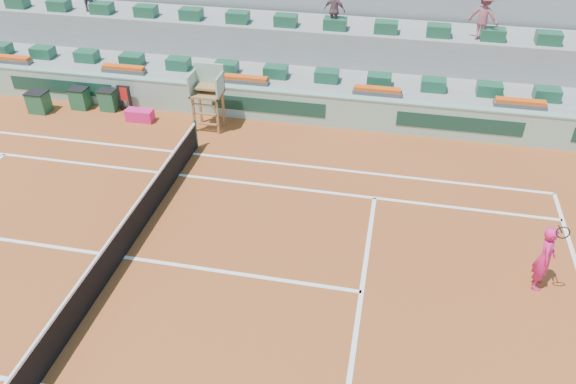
% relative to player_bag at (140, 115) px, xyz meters
% --- Properties ---
extents(ground, '(90.00, 90.00, 0.00)m').
position_rel_player_bag_xyz_m(ground, '(2.79, -7.41, -0.23)').
color(ground, '#94441C').
rests_on(ground, ground).
extents(seating_tier_lower, '(36.00, 4.00, 1.20)m').
position_rel_player_bag_xyz_m(seating_tier_lower, '(2.79, 3.29, 0.37)').
color(seating_tier_lower, gray).
rests_on(seating_tier_lower, ground).
extents(seating_tier_upper, '(36.00, 2.40, 2.60)m').
position_rel_player_bag_xyz_m(seating_tier_upper, '(2.79, 4.89, 1.07)').
color(seating_tier_upper, gray).
rests_on(seating_tier_upper, ground).
extents(stadium_back_wall, '(36.00, 0.40, 4.40)m').
position_rel_player_bag_xyz_m(stadium_back_wall, '(2.79, 6.49, 1.97)').
color(stadium_back_wall, gray).
rests_on(stadium_back_wall, ground).
extents(player_bag, '(1.03, 0.46, 0.46)m').
position_rel_player_bag_xyz_m(player_bag, '(0.00, 0.00, 0.00)').
color(player_bag, '#ED1F70').
rests_on(player_bag, ground).
extents(spectator_mid, '(0.94, 0.59, 1.50)m').
position_rel_player_bag_xyz_m(spectator_mid, '(6.74, 4.28, 3.12)').
color(spectator_mid, '#724C57').
rests_on(spectator_mid, seating_tier_upper).
extents(spectator_right, '(1.31, 1.05, 1.78)m').
position_rel_player_bag_xyz_m(spectator_right, '(12.33, 4.26, 3.26)').
color(spectator_right, '#9B4D58').
rests_on(spectator_right, seating_tier_upper).
extents(court_lines, '(23.89, 11.09, 0.01)m').
position_rel_player_bag_xyz_m(court_lines, '(2.79, -7.41, -0.22)').
color(court_lines, white).
rests_on(court_lines, ground).
extents(tennis_net, '(0.10, 11.97, 1.10)m').
position_rel_player_bag_xyz_m(tennis_net, '(2.79, -7.41, 0.30)').
color(tennis_net, black).
rests_on(tennis_net, ground).
extents(advertising_hoarding, '(36.00, 0.34, 1.26)m').
position_rel_player_bag_xyz_m(advertising_hoarding, '(2.81, 1.09, 0.41)').
color(advertising_hoarding, '#90B5A0').
rests_on(advertising_hoarding, ground).
extents(umpire_chair, '(1.10, 0.90, 2.40)m').
position_rel_player_bag_xyz_m(umpire_chair, '(2.79, 0.09, 1.31)').
color(umpire_chair, brown).
rests_on(umpire_chair, ground).
extents(seat_row_lower, '(32.90, 0.60, 0.44)m').
position_rel_player_bag_xyz_m(seat_row_lower, '(2.79, 2.39, 1.19)').
color(seat_row_lower, '#1A5035').
rests_on(seat_row_lower, seating_tier_lower).
extents(seat_row_upper, '(32.90, 0.60, 0.44)m').
position_rel_player_bag_xyz_m(seat_row_upper, '(2.79, 4.29, 2.59)').
color(seat_row_upper, '#1A5035').
rests_on(seat_row_upper, seating_tier_upper).
extents(flower_planters, '(26.80, 0.36, 0.28)m').
position_rel_player_bag_xyz_m(flower_planters, '(1.29, 1.59, 1.11)').
color(flower_planters, '#4F4F4F').
rests_on(flower_planters, seating_tier_lower).
extents(drink_cooler_a, '(0.66, 0.57, 0.84)m').
position_rel_player_bag_xyz_m(drink_cooler_a, '(-1.57, 0.65, 0.19)').
color(drink_cooler_a, '#1C5433').
rests_on(drink_cooler_a, ground).
extents(drink_cooler_b, '(0.68, 0.59, 0.84)m').
position_rel_player_bag_xyz_m(drink_cooler_b, '(-2.75, 0.54, 0.19)').
color(drink_cooler_b, '#1C5433').
rests_on(drink_cooler_b, ground).
extents(drink_cooler_c, '(0.77, 0.66, 0.84)m').
position_rel_player_bag_xyz_m(drink_cooler_c, '(-4.16, -0.08, 0.19)').
color(drink_cooler_c, '#1C5433').
rests_on(drink_cooler_c, ground).
extents(towel_rack, '(0.54, 0.09, 1.03)m').
position_rel_player_bag_xyz_m(towel_rack, '(-0.91, 0.74, 0.38)').
color(towel_rack, black).
rests_on(towel_rack, ground).
extents(tennis_player, '(0.56, 0.93, 2.28)m').
position_rel_player_bag_xyz_m(tennis_player, '(13.50, -6.25, 0.69)').
color(tennis_player, '#ED1F70').
rests_on(tennis_player, ground).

